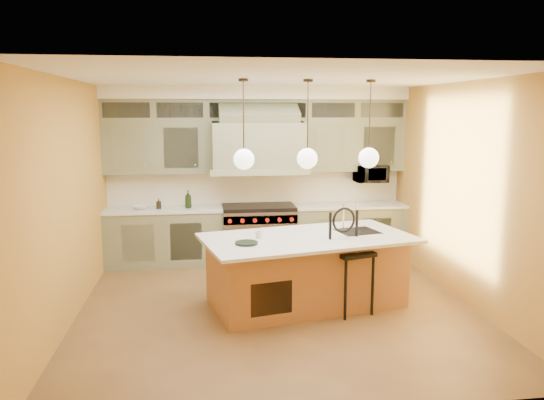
{
  "coord_description": "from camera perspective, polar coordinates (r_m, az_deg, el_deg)",
  "views": [
    {
      "loc": [
        -0.91,
        -6.49,
        2.51
      ],
      "look_at": [
        0.04,
        0.7,
        1.29
      ],
      "focal_mm": 35.0,
      "sensor_mm": 36.0,
      "label": 1
    }
  ],
  "objects": [
    {
      "name": "pendant_right",
      "position": [
        6.91,
        10.36,
        4.74
      ],
      "size": [
        0.26,
        0.26,
        1.11
      ],
      "color": "#2D2319",
      "rests_on": "ceiling"
    },
    {
      "name": "wall_back",
      "position": [
        9.1,
        -1.7,
        2.85
      ],
      "size": [
        5.0,
        0.0,
        5.0
      ],
      "primitive_type": "plane",
      "rotation": [
        1.57,
        0.0,
        0.0
      ],
      "color": "#B18030",
      "rests_on": "ground"
    },
    {
      "name": "oil_bottle_b",
      "position": [
        8.8,
        -12.09,
        -0.37
      ],
      "size": [
        0.08,
        0.08,
        0.17
      ],
      "primitive_type": "imported",
      "rotation": [
        0.0,
        0.0,
        0.02
      ],
      "color": "black",
      "rests_on": "back_cabinetry"
    },
    {
      "name": "microwave",
      "position": [
        9.26,
        10.57,
        2.81
      ],
      "size": [
        0.54,
        0.37,
        0.3
      ],
      "primitive_type": "imported",
      "color": "black",
      "rests_on": "back_cabinetry"
    },
    {
      "name": "wall_front",
      "position": [
        4.23,
        5.19,
        -5.0
      ],
      "size": [
        5.0,
        0.0,
        5.0
      ],
      "primitive_type": "plane",
      "rotation": [
        -1.57,
        0.0,
        0.0
      ],
      "color": "#B18030",
      "rests_on": "ground"
    },
    {
      "name": "back_cabinetry",
      "position": [
        8.84,
        -1.52,
        2.52
      ],
      "size": [
        5.0,
        0.77,
        2.9
      ],
      "color": "#73795A",
      "rests_on": "floor"
    },
    {
      "name": "oil_bottle_a",
      "position": [
        8.77,
        -9.01,
        0.09
      ],
      "size": [
        0.13,
        0.13,
        0.29
      ],
      "primitive_type": "imported",
      "rotation": [
        0.0,
        0.0,
        -0.15
      ],
      "color": "black",
      "rests_on": "back_cabinetry"
    },
    {
      "name": "counter_stool",
      "position": [
        6.71,
        8.37,
        -5.69
      ],
      "size": [
        0.57,
        0.57,
        1.31
      ],
      "rotation": [
        0.0,
        0.0,
        0.29
      ],
      "color": "black",
      "rests_on": "floor"
    },
    {
      "name": "pendant_center",
      "position": [
        6.7,
        3.82,
        4.73
      ],
      "size": [
        0.26,
        0.26,
        1.11
      ],
      "color": "#2D2319",
      "rests_on": "ceiling"
    },
    {
      "name": "cup",
      "position": [
        6.72,
        -1.43,
        -3.76
      ],
      "size": [
        0.11,
        0.11,
        0.09
      ],
      "primitive_type": "imported",
      "rotation": [
        0.0,
        0.0,
        -0.12
      ],
      "color": "silver",
      "rests_on": "kitchen_island"
    },
    {
      "name": "pendant_left",
      "position": [
        6.6,
        -3.04,
        4.66
      ],
      "size": [
        0.26,
        0.26,
        1.11
      ],
      "color": "#2D2319",
      "rests_on": "ceiling"
    },
    {
      "name": "ceiling",
      "position": [
        6.57,
        0.5,
        12.95
      ],
      "size": [
        5.0,
        5.0,
        0.0
      ],
      "primitive_type": "plane",
      "rotation": [
        3.14,
        0.0,
        0.0
      ],
      "color": "white",
      "rests_on": "wall_back"
    },
    {
      "name": "wall_left",
      "position": [
        6.77,
        -20.98,
        -0.1
      ],
      "size": [
        0.0,
        5.0,
        5.0
      ],
      "primitive_type": "plane",
      "rotation": [
        1.57,
        0.0,
        1.57
      ],
      "color": "#B18030",
      "rests_on": "ground"
    },
    {
      "name": "wall_right",
      "position": [
        7.41,
        20.01,
        0.74
      ],
      "size": [
        0.0,
        5.0,
        5.0
      ],
      "primitive_type": "plane",
      "rotation": [
        1.57,
        0.0,
        -1.57
      ],
      "color": "#B18030",
      "rests_on": "ground"
    },
    {
      "name": "range",
      "position": [
        8.92,
        -1.44,
        -3.58
      ],
      "size": [
        1.2,
        0.74,
        0.96
      ],
      "color": "silver",
      "rests_on": "floor"
    },
    {
      "name": "fruit_bowl",
      "position": [
        8.84,
        -13.93,
        -0.76
      ],
      "size": [
        0.3,
        0.3,
        0.06
      ],
      "primitive_type": "imported",
      "rotation": [
        0.0,
        0.0,
        -0.17
      ],
      "color": "silver",
      "rests_on": "back_cabinetry"
    },
    {
      "name": "floor",
      "position": [
        7.02,
        0.46,
        -11.4
      ],
      "size": [
        5.0,
        5.0,
        0.0
      ],
      "primitive_type": "plane",
      "color": "brown",
      "rests_on": "ground"
    },
    {
      "name": "kitchen_island",
      "position": [
        6.99,
        3.73,
        -7.45
      ],
      "size": [
        2.89,
        1.94,
        1.35
      ],
      "rotation": [
        0.0,
        0.0,
        0.22
      ],
      "color": "#9F6338",
      "rests_on": "floor"
    }
  ]
}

